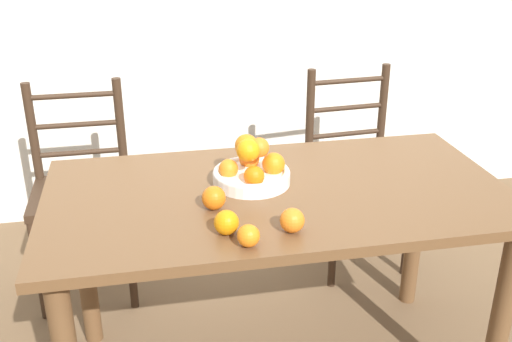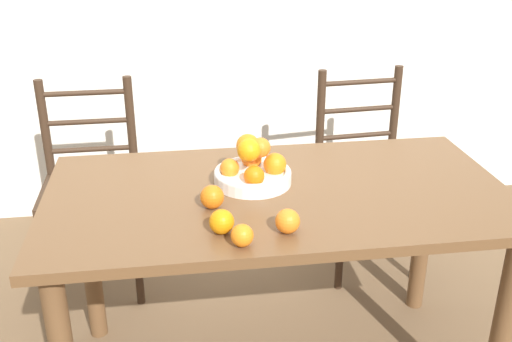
% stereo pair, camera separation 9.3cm
% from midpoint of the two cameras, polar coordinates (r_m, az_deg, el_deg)
% --- Properties ---
extents(dining_table, '(1.54, 0.81, 0.77)m').
position_cam_midpoint_polar(dining_table, '(2.05, 3.37, -4.68)').
color(dining_table, brown).
rests_on(dining_table, ground_plane).
extents(fruit_bowl, '(0.26, 0.26, 0.17)m').
position_cam_midpoint_polar(fruit_bowl, '(2.03, 1.03, 0.20)').
color(fruit_bowl, white).
rests_on(fruit_bowl, dining_table).
extents(orange_loose_0, '(0.06, 0.06, 0.06)m').
position_cam_midpoint_polar(orange_loose_0, '(1.66, 0.27, -6.18)').
color(orange_loose_0, orange).
rests_on(orange_loose_0, dining_table).
extents(orange_loose_1, '(0.07, 0.07, 0.07)m').
position_cam_midpoint_polar(orange_loose_1, '(1.72, -1.75, -4.87)').
color(orange_loose_1, orange).
rests_on(orange_loose_1, dining_table).
extents(orange_loose_2, '(0.07, 0.07, 0.07)m').
position_cam_midpoint_polar(orange_loose_2, '(1.73, 4.56, -4.81)').
color(orange_loose_2, orange).
rests_on(orange_loose_2, dining_table).
extents(orange_loose_3, '(0.08, 0.08, 0.08)m').
position_cam_midpoint_polar(orange_loose_3, '(1.87, -2.78, -2.50)').
color(orange_loose_3, orange).
rests_on(orange_loose_3, dining_table).
extents(chair_left, '(0.42, 0.40, 0.95)m').
position_cam_midpoint_polar(chair_left, '(2.78, -14.47, -1.77)').
color(chair_left, '#382619').
rests_on(chair_left, ground_plane).
extents(chair_right, '(0.45, 0.43, 0.95)m').
position_cam_midpoint_polar(chair_right, '(2.91, 11.26, -0.24)').
color(chair_right, '#382619').
rests_on(chair_right, ground_plane).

